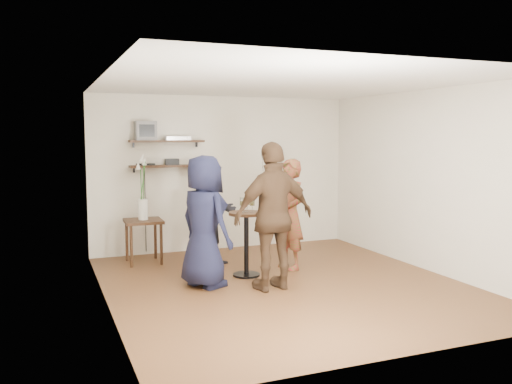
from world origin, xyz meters
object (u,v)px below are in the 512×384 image
at_px(person_brown, 274,216).
at_px(crt_monitor, 145,131).
at_px(drinks_table, 246,235).
at_px(person_navy, 204,221).
at_px(side_table, 143,227).
at_px(radio, 172,162).
at_px(person_dark, 214,214).
at_px(person_plaid, 290,214).
at_px(dvd_deck, 177,138).

bearing_deg(person_brown, crt_monitor, -72.60).
height_order(drinks_table, person_navy, person_navy).
xyz_separation_m(crt_monitor, side_table, (-0.14, -0.47, -1.46)).
bearing_deg(radio, crt_monitor, 180.00).
bearing_deg(person_dark, side_table, 128.81).
bearing_deg(person_plaid, person_dark, -131.41).
bearing_deg(side_table, person_navy, -72.71).
distance_m(dvd_deck, radio, 0.39).
xyz_separation_m(side_table, person_brown, (1.27, -2.04, 0.38)).
bearing_deg(person_navy, person_plaid, -95.72).
bearing_deg(person_plaid, person_brown, -47.45).
height_order(side_table, person_brown, person_brown).
bearing_deg(person_navy, crt_monitor, -13.46).
distance_m(radio, drinks_table, 2.10).
relative_size(crt_monitor, radio, 1.45).
distance_m(drinks_table, person_navy, 0.80).
xyz_separation_m(radio, person_navy, (-0.07, -2.06, -0.67)).
bearing_deg(person_brown, side_table, -64.94).
relative_size(radio, person_navy, 0.13).
bearing_deg(dvd_deck, side_table, -144.76).
distance_m(crt_monitor, dvd_deck, 0.53).
height_order(dvd_deck, person_plaid, dvd_deck).
height_order(person_plaid, person_dark, person_plaid).
distance_m(dvd_deck, person_navy, 2.32).
distance_m(side_table, person_navy, 1.70).
height_order(crt_monitor, person_dark, crt_monitor).
distance_m(person_plaid, person_dark, 1.12).
distance_m(side_table, drinks_table, 1.76).
distance_m(radio, side_table, 1.21).
xyz_separation_m(person_plaid, person_dark, (-0.98, 0.55, -0.02)).
relative_size(side_table, person_dark, 0.43).
bearing_deg(crt_monitor, dvd_deck, 0.00).
bearing_deg(dvd_deck, crt_monitor, 180.00).
relative_size(person_dark, person_navy, 0.92).
distance_m(dvd_deck, person_dark, 1.56).
bearing_deg(dvd_deck, drinks_table, -73.43).
bearing_deg(person_navy, dvd_deck, -27.70).
relative_size(dvd_deck, drinks_table, 0.45).
xyz_separation_m(person_plaid, person_brown, (-0.64, -0.90, 0.13)).
bearing_deg(crt_monitor, drinks_table, -59.47).
bearing_deg(person_plaid, drinks_table, -90.00).
bearing_deg(side_table, drinks_table, -47.70).
bearing_deg(radio, dvd_deck, 0.00).
xyz_separation_m(person_plaid, person_navy, (-1.42, -0.45, 0.04)).
height_order(drinks_table, person_brown, person_brown).
bearing_deg(side_table, person_plaid, -30.94).
relative_size(side_table, drinks_table, 0.75).
height_order(side_table, person_dark, person_dark).
distance_m(dvd_deck, side_table, 1.56).
relative_size(dvd_deck, person_brown, 0.21).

